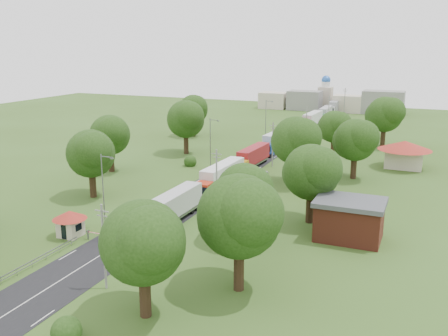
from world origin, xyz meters
The scene contains 47 objects.
ground centered at (0.00, 0.00, 0.00)m, with size 260.00×260.00×0.00m, color #34501A.
road centered at (0.00, 20.00, 0.00)m, with size 8.00×200.00×0.04m, color black.
boom_barrier centered at (-1.36, -25.00, 0.89)m, with size 9.22×0.35×1.18m.
guard_booth centered at (-7.20, -25.00, 2.16)m, with size 4.40×4.40×3.45m.
guard_rail centered at (-5.00, -35.00, 0.00)m, with size 0.10×17.00×1.70m, color slate, non-canonical shape.
info_sign centered at (5.20, 35.00, 3.00)m, with size 0.12×3.10×4.10m.
pole_0 centered at (5.50, -35.00, 4.68)m, with size 1.60×0.24×9.00m.
pole_1 centered at (5.50, -7.00, 4.68)m, with size 1.60×0.24×9.00m.
pole_2 centered at (5.50, 21.00, 4.68)m, with size 1.60×0.24×9.00m.
pole_3 centered at (5.50, 49.00, 4.68)m, with size 1.60×0.24×9.00m.
pole_4 centered at (5.50, 77.00, 4.68)m, with size 1.60×0.24×9.00m.
pole_5 centered at (5.50, 105.00, 4.68)m, with size 1.60×0.24×9.00m.
lamp_0 centered at (-5.35, -20.00, 5.55)m, with size 2.03×0.22×10.00m.
lamp_1 centered at (-5.35, 15.00, 5.55)m, with size 2.03×0.22×10.00m.
lamp_2 centered at (-5.35, 50.00, 5.55)m, with size 2.03×0.22×10.00m.
tree_0 centered at (11.99, -37.84, 7.22)m, with size 8.80×8.80×11.07m.
tree_1 centered at (17.99, -29.83, 7.85)m, with size 9.60×9.60×12.05m.
tree_2 centered at (13.99, -17.86, 6.60)m, with size 8.00×8.00×10.10m.
tree_3 centered at (19.99, -7.84, 7.22)m, with size 8.80×8.80×11.07m.
tree_4 centered at (12.99, 10.17, 7.85)m, with size 9.60×9.60×12.05m.
tree_5 centered at (21.99, 18.16, 7.22)m, with size 8.80×8.80×11.07m.
tree_6 centered at (14.99, 35.14, 6.60)m, with size 8.00×8.00×10.10m.
tree_7 centered at (23.99, 50.17, 7.85)m, with size 9.60×9.60×12.05m.
tree_10 centered at (-15.01, -9.84, 7.22)m, with size 8.80×8.80×11.07m.
tree_11 centered at (-22.01, 5.16, 7.22)m, with size 8.80×8.80×11.07m.
tree_12 centered at (-16.01, 25.17, 7.85)m, with size 9.60×9.60×12.05m.
tree_13 centered at (-24.01, 45.16, 7.22)m, with size 8.80×8.80×11.07m.
house_brick centered at (26.00, -12.00, 2.65)m, with size 8.60×6.60×5.20m.
house_cream centered at (30.00, 30.00, 3.64)m, with size 10.08×10.08×5.80m.
distant_town centered at (0.68, 110.00, 3.49)m, with size 52.00×8.00×8.00m.
church centered at (-4.00, 118.00, 5.39)m, with size 5.00×5.00×12.30m.
truck_0 centered at (2.38, -15.39, 2.16)m, with size 2.69×14.72×4.08m.
truck_1 centered at (2.28, 1.89, 2.25)m, with size 3.15×15.36×4.25m.
truck_2 centered at (2.03, 18.36, 2.13)m, with size 3.01×14.51×4.01m.
truck_3 centered at (1.75, 35.70, 2.28)m, with size 3.38×15.56×4.30m.
truck_4 centered at (2.07, 52.68, 2.23)m, with size 3.11×15.22×4.21m.
truck_5 centered at (1.87, 70.95, 2.29)m, with size 3.24×15.60×4.31m.
truck_6 centered at (2.21, 88.12, 2.10)m, with size 2.69×14.30×3.96m.
truck_7 centered at (1.96, 105.70, 2.28)m, with size 3.07×15.55×4.30m.
truck_8 centered at (2.32, 120.38, 2.08)m, with size 2.74×14.19×3.93m.
car_lane_front centered at (-3.00, -20.23, 0.78)m, with size 1.84×4.58×1.56m, color black.
car_lane_mid centered at (-2.82, -13.00, 0.76)m, with size 1.60×4.60×1.51m, color #93969B.
car_lane_rear centered at (-1.00, -10.09, 0.72)m, with size 2.02×4.96×1.44m, color black.
car_verge_near centered at (5.50, 11.51, 0.78)m, with size 2.60×5.65×1.57m, color white.
car_verge_far centered at (5.56, 31.84, 0.74)m, with size 1.75×4.34×1.48m, color #4E5155.
pedestrian_near centered at (1.28, -24.50, 0.86)m, with size 0.63×0.41×1.72m, color gray.
pedestrian_booth centered at (-6.50, -23.67, 0.79)m, with size 0.77×0.60×1.58m, color gray.
Camera 1 is at (34.48, -72.97, 24.28)m, focal length 40.00 mm.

